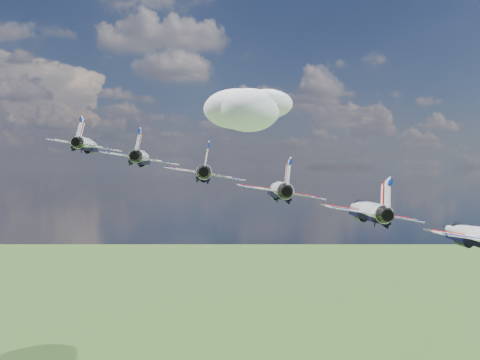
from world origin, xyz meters
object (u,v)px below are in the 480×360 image
object	(u,v)px
jet_0	(88,144)
jet_5	(472,234)
jet_2	(205,172)
jet_3	(278,189)
jet_1	(142,157)
jet_4	(366,210)

from	to	relation	value
jet_0	jet_5	xyz separation A→B (m)	(43.00, -47.85, -12.12)
jet_2	jet_3	world-z (taller)	jet_2
jet_0	jet_1	bearing A→B (deg)	-34.36
jet_4	jet_5	xyz separation A→B (m)	(8.60, -9.57, -2.42)
jet_0	jet_4	bearing A→B (deg)	-34.36
jet_4	jet_1	bearing A→B (deg)	145.64
jet_1	jet_4	xyz separation A→B (m)	(25.80, -28.71, -7.27)
jet_1	jet_4	size ratio (longest dim) A/B	1.00
jet_1	jet_2	size ratio (longest dim) A/B	1.00
jet_3	jet_4	size ratio (longest dim) A/B	1.00
jet_1	jet_5	size ratio (longest dim) A/B	1.00
jet_0	jet_3	distance (m)	39.28
jet_3	jet_1	bearing A→B (deg)	145.64
jet_2	jet_3	bearing A→B (deg)	-34.36
jet_0	jet_4	xyz separation A→B (m)	(34.40, -38.28, -9.69)
jet_0	jet_5	world-z (taller)	jet_0
jet_4	jet_5	world-z (taller)	jet_4
jet_2	jet_4	size ratio (longest dim) A/B	1.00
jet_0	jet_1	distance (m)	13.09
jet_1	jet_2	bearing A→B (deg)	-34.36
jet_1	jet_2	distance (m)	13.09
jet_0	jet_5	distance (m)	65.46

